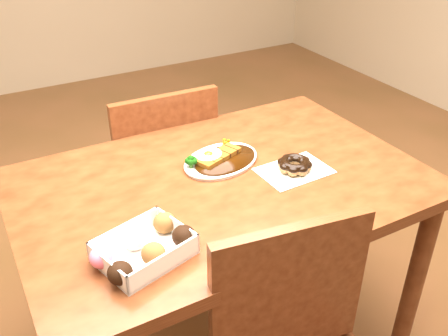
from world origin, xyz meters
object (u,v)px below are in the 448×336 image
donut_box (144,247)px  pon_de_ring (295,165)px  chair_far (159,175)px  table (222,207)px  katsu_curry_plate (219,159)px

donut_box → pon_de_ring: donut_box is taller
pon_de_ring → chair_far: bearing=109.7°
donut_box → pon_de_ring: bearing=15.1°
table → chair_far: chair_far is taller
table → pon_de_ring: bearing=-16.5°
table → katsu_curry_plate: (0.04, 0.09, 0.11)m
chair_far → donut_box: bearing=68.3°
table → katsu_curry_plate: katsu_curry_plate is taller
chair_far → katsu_curry_plate: size_ratio=2.91×
chair_far → donut_box: size_ratio=3.42×
donut_box → katsu_curry_plate: bearing=39.4°
table → chair_far: bearing=89.7°
chair_far → pon_de_ring: (0.21, -0.60, 0.29)m
chair_far → donut_box: (-0.33, -0.75, 0.30)m
chair_far → pon_de_ring: size_ratio=3.97×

